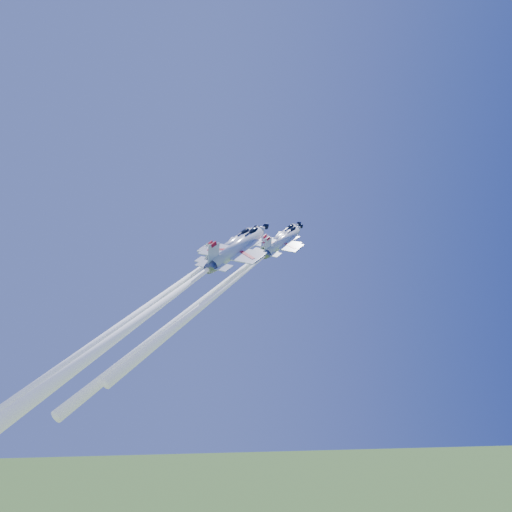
{
  "coord_description": "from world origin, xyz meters",
  "views": [
    {
      "loc": [
        -15.74,
        -99.71,
        61.58
      ],
      "look_at": [
        0.0,
        0.0,
        80.01
      ],
      "focal_mm": 40.0,
      "sensor_mm": 36.0,
      "label": 1
    }
  ],
  "objects": [
    {
      "name": "jet_left",
      "position": [
        -17.5,
        -5.6,
        71.09
      ],
      "size": [
        33.49,
        38.87,
        44.16
      ],
      "rotation": [
        0.6,
        0.25,
        -0.69
      ],
      "color": "white"
    },
    {
      "name": "jet_slot",
      "position": [
        -15.4,
        -16.36,
        70.41
      ],
      "size": [
        30.33,
        34.54,
        38.89
      ],
      "rotation": [
        0.6,
        0.25,
        -0.69
      ],
      "color": "white"
    },
    {
      "name": "jet_lead",
      "position": [
        -8.01,
        -6.66,
        72.71
      ],
      "size": [
        30.84,
        36.27,
        41.44
      ],
      "rotation": [
        0.6,
        0.25,
        -0.69
      ],
      "color": "white"
    },
    {
      "name": "jet_right",
      "position": [
        -5.83,
        -9.82,
        73.57
      ],
      "size": [
        25.95,
        30.14,
        34.25
      ],
      "rotation": [
        0.6,
        0.25,
        -0.69
      ],
      "color": "white"
    }
  ]
}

